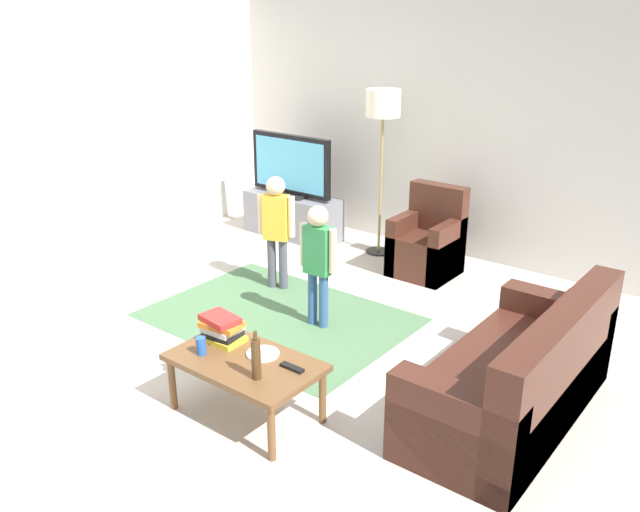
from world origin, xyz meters
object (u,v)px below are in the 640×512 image
tv (291,166)px  floor_lamp (383,112)px  coffee_table (245,366)px  tv_remote (292,368)px  armchair (428,245)px  couch (522,381)px  soda_can (201,346)px  child_near_tv (276,222)px  bottle (256,359)px  child_center (318,255)px  book_stack (222,328)px  plate (263,354)px  tv_stand (293,216)px

tv → floor_lamp: 1.33m
coffee_table → tv_remote: tv_remote is taller
tv → armchair: 1.92m
floor_lamp → couch: bearing=-40.2°
floor_lamp → soda_can: size_ratio=14.83×
couch → child_near_tv: bearing=166.0°
tv_remote → soda_can: size_ratio=1.42×
bottle → soda_can: size_ratio=2.70×
floor_lamp → child_center: 2.12m
couch → bottle: 1.74m
tv → soda_can: 3.66m
child_near_tv → coffee_table: child_near_tv is taller
soda_can → floor_lamp: bearing=102.9°
couch → bottle: size_ratio=5.55×
child_near_tv → floor_lamp: bearing=80.8°
book_stack → soda_can: (0.02, -0.22, -0.03)m
couch → coffee_table: 1.82m
tv → child_near_tv: (0.89, -1.26, -0.18)m
tv → book_stack: 3.47m
couch → book_stack: 2.03m
child_center → plate: 1.35m
couch → floor_lamp: 3.50m
armchair → floor_lamp: 1.45m
tv_stand → tv_remote: tv_stand is taller
armchair → coffee_table: (0.31, -2.99, 0.07)m
tv → coffee_table: (2.15, -3.01, -0.48)m
couch → tv_remote: couch is taller
tv → child_near_tv: bearing=-54.8°
child_center → book_stack: size_ratio=3.52×
armchair → soda_can: size_ratio=7.50×
child_center → book_stack: (0.15, -1.25, -0.13)m
bottle → soda_can: 0.51m
child_near_tv → bottle: bearing=-51.6°
child_near_tv → soda_can: child_near_tv is taller
coffee_table → tv_stand: bearing=125.4°
couch → tv_remote: size_ratio=10.59×
tv → child_center: (1.70, -1.66, -0.21)m
tv_stand → child_center: child_center is taller
tv_stand → couch: couch is taller
tv_stand → plate: tv_stand is taller
tv → floor_lamp: (1.12, 0.17, 0.70)m
couch → child_near_tv: 2.84m
book_stack → soda_can: size_ratio=2.53×
couch → armchair: size_ratio=2.00×
book_stack → plate: book_stack is taller
bottle → armchair: bearing=99.7°
bottle → tv_remote: 0.27m
coffee_table → tv_remote: bearing=17.4°
couch → plate: bearing=-146.0°
floor_lamp → bottle: (1.25, -3.30, -0.99)m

